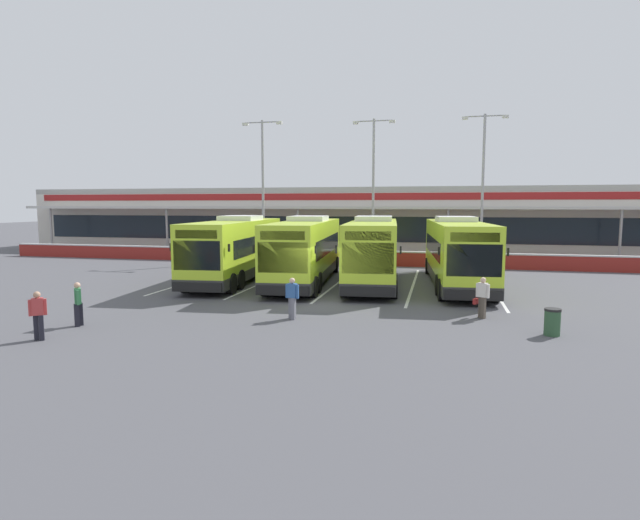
{
  "coord_description": "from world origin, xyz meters",
  "views": [
    {
      "loc": [
        5.54,
        -22.0,
        4.41
      ],
      "look_at": [
        -0.4,
        3.0,
        1.6
      ],
      "focal_mm": 28.24,
      "sensor_mm": 36.0,
      "label": 1
    }
  ],
  "objects_px": {
    "pedestrian_with_handbag": "(482,296)",
    "pedestrian_in_dark_coat": "(78,303)",
    "coach_bus_right_centre": "(457,253)",
    "coach_bus_left_centre": "(306,251)",
    "coach_bus_leftmost": "(236,250)",
    "pedestrian_near_bin": "(292,297)",
    "coach_bus_centre": "(373,252)",
    "litter_bin": "(552,322)",
    "pedestrian_child": "(38,314)",
    "lamp_post_west": "(263,181)",
    "lamp_post_east": "(483,179)",
    "lamp_post_centre": "(373,181)"
  },
  "relations": [
    {
      "from": "pedestrian_child",
      "to": "pedestrian_near_bin",
      "type": "xyz_separation_m",
      "value": [
        7.22,
        4.87,
        0.0
      ]
    },
    {
      "from": "pedestrian_child",
      "to": "lamp_post_west",
      "type": "height_order",
      "value": "lamp_post_west"
    },
    {
      "from": "coach_bus_right_centre",
      "to": "pedestrian_near_bin",
      "type": "relative_size",
      "value": 7.61
    },
    {
      "from": "coach_bus_centre",
      "to": "lamp_post_east",
      "type": "height_order",
      "value": "lamp_post_east"
    },
    {
      "from": "pedestrian_in_dark_coat",
      "to": "coach_bus_centre",
      "type": "bearing_deg",
      "value": 54.11
    },
    {
      "from": "lamp_post_west",
      "to": "coach_bus_left_centre",
      "type": "bearing_deg",
      "value": -59.02
    },
    {
      "from": "pedestrian_near_bin",
      "to": "litter_bin",
      "type": "relative_size",
      "value": 1.74
    },
    {
      "from": "pedestrian_near_bin",
      "to": "lamp_post_east",
      "type": "xyz_separation_m",
      "value": [
        8.52,
        20.74,
        5.42
      ]
    },
    {
      "from": "coach_bus_left_centre",
      "to": "litter_bin",
      "type": "bearing_deg",
      "value": -40.28
    },
    {
      "from": "pedestrian_with_handbag",
      "to": "lamp_post_east",
      "type": "relative_size",
      "value": 0.15
    },
    {
      "from": "coach_bus_leftmost",
      "to": "pedestrian_near_bin",
      "type": "relative_size",
      "value": 7.61
    },
    {
      "from": "lamp_post_west",
      "to": "coach_bus_centre",
      "type": "bearing_deg",
      "value": -44.4
    },
    {
      "from": "lamp_post_east",
      "to": "coach_bus_right_centre",
      "type": "bearing_deg",
      "value": -100.84
    },
    {
      "from": "coach_bus_centre",
      "to": "pedestrian_near_bin",
      "type": "height_order",
      "value": "coach_bus_centre"
    },
    {
      "from": "pedestrian_with_handbag",
      "to": "lamp_post_east",
      "type": "bearing_deg",
      "value": 85.94
    },
    {
      "from": "coach_bus_centre",
      "to": "lamp_post_east",
      "type": "relative_size",
      "value": 1.12
    },
    {
      "from": "lamp_post_centre",
      "to": "pedestrian_near_bin",
      "type": "bearing_deg",
      "value": -91.07
    },
    {
      "from": "coach_bus_right_centre",
      "to": "coach_bus_left_centre",
      "type": "bearing_deg",
      "value": -174.88
    },
    {
      "from": "coach_bus_right_centre",
      "to": "pedestrian_in_dark_coat",
      "type": "distance_m",
      "value": 18.79
    },
    {
      "from": "coach_bus_leftmost",
      "to": "coach_bus_right_centre",
      "type": "relative_size",
      "value": 1.0
    },
    {
      "from": "pedestrian_in_dark_coat",
      "to": "pedestrian_near_bin",
      "type": "distance_m",
      "value": 7.85
    },
    {
      "from": "coach_bus_leftmost",
      "to": "lamp_post_east",
      "type": "height_order",
      "value": "lamp_post_east"
    },
    {
      "from": "lamp_post_east",
      "to": "litter_bin",
      "type": "height_order",
      "value": "lamp_post_east"
    },
    {
      "from": "coach_bus_right_centre",
      "to": "pedestrian_with_handbag",
      "type": "height_order",
      "value": "coach_bus_right_centre"
    },
    {
      "from": "lamp_post_west",
      "to": "pedestrian_with_handbag",
      "type": "bearing_deg",
      "value": -49.09
    },
    {
      "from": "coach_bus_left_centre",
      "to": "lamp_post_east",
      "type": "distance_m",
      "value": 16.23
    },
    {
      "from": "pedestrian_in_dark_coat",
      "to": "lamp_post_east",
      "type": "relative_size",
      "value": 0.15
    },
    {
      "from": "pedestrian_near_bin",
      "to": "pedestrian_with_handbag",
      "type": "bearing_deg",
      "value": 14.6
    },
    {
      "from": "coach_bus_leftmost",
      "to": "pedestrian_in_dark_coat",
      "type": "height_order",
      "value": "coach_bus_leftmost"
    },
    {
      "from": "coach_bus_left_centre",
      "to": "pedestrian_child",
      "type": "distance_m",
      "value": 15.02
    },
    {
      "from": "coach_bus_left_centre",
      "to": "pedestrian_with_handbag",
      "type": "distance_m",
      "value": 11.68
    },
    {
      "from": "pedestrian_near_bin",
      "to": "coach_bus_left_centre",
      "type": "bearing_deg",
      "value": 101.8
    },
    {
      "from": "coach_bus_centre",
      "to": "coach_bus_right_centre",
      "type": "xyz_separation_m",
      "value": [
        4.57,
        0.14,
        0.0
      ]
    },
    {
      "from": "lamp_post_west",
      "to": "lamp_post_east",
      "type": "height_order",
      "value": "same"
    },
    {
      "from": "coach_bus_left_centre",
      "to": "coach_bus_centre",
      "type": "bearing_deg",
      "value": 9.17
    },
    {
      "from": "pedestrian_near_bin",
      "to": "litter_bin",
      "type": "bearing_deg",
      "value": -2.18
    },
    {
      "from": "lamp_post_centre",
      "to": "litter_bin",
      "type": "height_order",
      "value": "lamp_post_centre"
    },
    {
      "from": "pedestrian_child",
      "to": "coach_bus_right_centre",
      "type": "bearing_deg",
      "value": 47.23
    },
    {
      "from": "litter_bin",
      "to": "coach_bus_right_centre",
      "type": "bearing_deg",
      "value": 105.56
    },
    {
      "from": "coach_bus_right_centre",
      "to": "lamp_post_west",
      "type": "bearing_deg",
      "value": 146.4
    },
    {
      "from": "lamp_post_centre",
      "to": "coach_bus_right_centre",
      "type": "bearing_deg",
      "value": -61.37
    },
    {
      "from": "lamp_post_centre",
      "to": "pedestrian_child",
      "type": "bearing_deg",
      "value": -106.4
    },
    {
      "from": "coach_bus_right_centre",
      "to": "litter_bin",
      "type": "bearing_deg",
      "value": -74.44
    },
    {
      "from": "pedestrian_child",
      "to": "lamp_post_east",
      "type": "height_order",
      "value": "lamp_post_east"
    },
    {
      "from": "pedestrian_with_handbag",
      "to": "pedestrian_in_dark_coat",
      "type": "height_order",
      "value": "same"
    },
    {
      "from": "pedestrian_near_bin",
      "to": "lamp_post_east",
      "type": "relative_size",
      "value": 0.15
    },
    {
      "from": "lamp_post_centre",
      "to": "litter_bin",
      "type": "distance_m",
      "value": 23.83
    },
    {
      "from": "pedestrian_with_handbag",
      "to": "lamp_post_west",
      "type": "height_order",
      "value": "lamp_post_west"
    },
    {
      "from": "pedestrian_child",
      "to": "lamp_post_east",
      "type": "distance_m",
      "value": 30.54
    },
    {
      "from": "litter_bin",
      "to": "lamp_post_east",
      "type": "bearing_deg",
      "value": 92.11
    }
  ]
}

